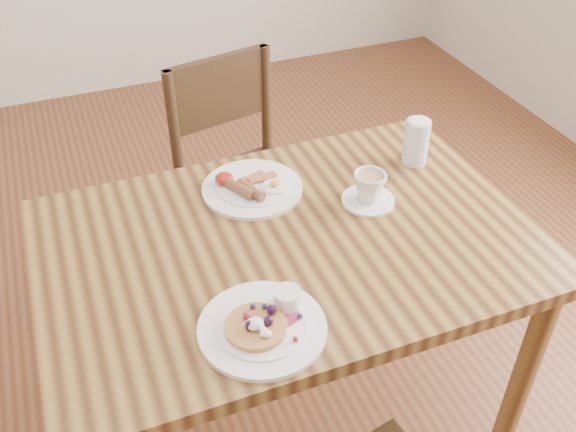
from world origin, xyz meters
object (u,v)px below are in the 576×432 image
object	(u,v)px
dining_table	(288,268)
teacup_saucer	(369,189)
breakfast_plate	(251,187)
water_glass	(416,142)
chair_far	(242,175)
pancake_plate	(264,324)

from	to	relation	value
dining_table	teacup_saucer	bearing A→B (deg)	14.14
breakfast_plate	water_glass	size ratio (longest dim) A/B	2.06
teacup_saucer	water_glass	world-z (taller)	water_glass
chair_far	breakfast_plate	bearing A→B (deg)	64.45
dining_table	breakfast_plate	bearing A→B (deg)	95.08
breakfast_plate	teacup_saucer	bearing A→B (deg)	-30.36
pancake_plate	water_glass	distance (m)	0.76
dining_table	teacup_saucer	size ratio (longest dim) A/B	8.57
teacup_saucer	water_glass	bearing A→B (deg)	30.47
pancake_plate	teacup_saucer	size ratio (longest dim) A/B	1.93
chair_far	teacup_saucer	bearing A→B (deg)	93.48
dining_table	chair_far	xyz separation A→B (m)	(0.09, 0.66, -0.16)
pancake_plate	teacup_saucer	world-z (taller)	teacup_saucer
pancake_plate	teacup_saucer	bearing A→B (deg)	38.02
pancake_plate	teacup_saucer	xyz separation A→B (m)	(0.40, 0.32, 0.03)
teacup_saucer	pancake_plate	bearing A→B (deg)	-141.98
chair_far	water_glass	distance (m)	0.68
breakfast_plate	teacup_saucer	size ratio (longest dim) A/B	1.93
chair_far	pancake_plate	world-z (taller)	chair_far
pancake_plate	teacup_saucer	distance (m)	0.51
chair_far	pancake_plate	distance (m)	0.98
breakfast_plate	teacup_saucer	distance (m)	0.31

